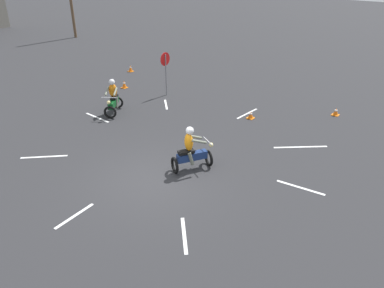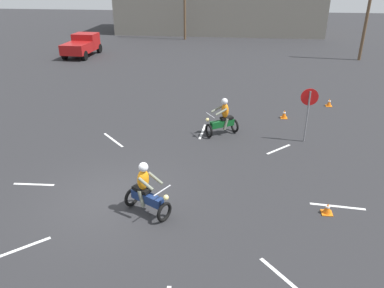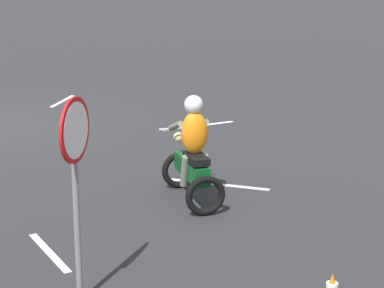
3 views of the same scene
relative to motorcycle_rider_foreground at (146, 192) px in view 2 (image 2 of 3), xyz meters
name	(u,v)px [view 2 (image 2 of 3)]	position (x,y,z in m)	size (l,w,h in m)	color
ground_plane	(112,199)	(-1.29, 0.58, -0.73)	(120.00, 120.00, 0.00)	#28282B
motorcycle_rider_foreground	(146,192)	(0.00, 0.00, 0.00)	(1.51, 1.22, 1.66)	black
motorcycle_rider_background	(223,119)	(1.97, 6.14, 0.00)	(1.50, 1.26, 1.66)	black
pickup_truck	(82,45)	(-10.46, 21.36, 0.20)	(2.08, 4.20, 1.73)	black
stop_sign	(309,105)	(5.42, 5.82, 0.91)	(0.70, 0.08, 2.30)	slate
traffic_cone_near_left	(327,209)	(5.33, 0.58, -0.56)	(0.32, 0.32, 0.35)	orange
traffic_cone_near_right	(329,103)	(7.42, 10.58, -0.52)	(0.32, 0.32, 0.42)	orange
traffic_cone_mid_left	(284,114)	(4.87, 8.49, -0.52)	(0.32, 0.32, 0.42)	orange
lane_stripe_e	(338,206)	(5.73, 0.99, -0.72)	(0.10, 1.63, 0.01)	silver
lane_stripe_ne	(279,149)	(4.30, 4.88, -0.72)	(0.10, 1.38, 0.01)	silver
lane_stripe_n	(203,132)	(1.07, 6.33, -0.72)	(0.10, 1.67, 0.01)	silver
lane_stripe_nw	(113,140)	(-2.64, 4.98, -0.72)	(0.10, 1.73, 0.01)	silver
lane_stripe_w	(34,184)	(-4.18, 1.11, -0.72)	(0.10, 1.40, 0.01)	silver
lane_stripe_sw	(21,248)	(-2.89, -1.97, -0.72)	(0.10, 1.49, 0.01)	silver
lane_stripe_se	(293,286)	(3.98, -2.43, -0.72)	(0.10, 2.14, 0.01)	silver
utility_pole_near	(368,9)	(12.23, 22.54, 3.16)	(0.24, 0.24, 7.77)	brown
building_backdrop	(220,1)	(0.15, 36.66, 2.64)	(22.68, 8.59, 6.73)	gray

